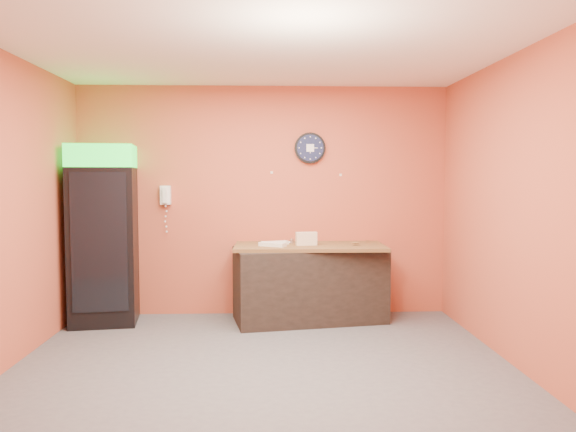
{
  "coord_description": "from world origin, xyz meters",
  "views": [
    {
      "loc": [
        0.03,
        -4.9,
        1.7
      ],
      "look_at": [
        0.24,
        0.6,
        1.31
      ],
      "focal_mm": 35.0,
      "sensor_mm": 36.0,
      "label": 1
    }
  ],
  "objects": [
    {
      "name": "floor",
      "position": [
        0.0,
        0.0,
        0.0
      ],
      "size": [
        4.5,
        4.5,
        0.0
      ],
      "primitive_type": "plane",
      "color": "#47474C",
      "rests_on": "ground"
    },
    {
      "name": "back_wall",
      "position": [
        0.0,
        2.0,
        1.4
      ],
      "size": [
        4.5,
        0.02,
        2.8
      ],
      "primitive_type": "cube",
      "color": "#B14A31",
      "rests_on": "floor"
    },
    {
      "name": "left_wall",
      "position": [
        -2.25,
        0.0,
        1.4
      ],
      "size": [
        0.02,
        4.0,
        2.8
      ],
      "primitive_type": "cube",
      "color": "#B14A31",
      "rests_on": "floor"
    },
    {
      "name": "right_wall",
      "position": [
        2.25,
        0.0,
        1.4
      ],
      "size": [
        0.02,
        4.0,
        2.8
      ],
      "primitive_type": "cube",
      "color": "#B14A31",
      "rests_on": "floor"
    },
    {
      "name": "ceiling",
      "position": [
        0.0,
        0.0,
        2.8
      ],
      "size": [
        4.5,
        4.0,
        0.02
      ],
      "primitive_type": "cube",
      "color": "white",
      "rests_on": "back_wall"
    },
    {
      "name": "beverage_cooler",
      "position": [
        -1.86,
        1.6,
        1.01
      ],
      "size": [
        0.81,
        0.82,
        2.06
      ],
      "rotation": [
        0.0,
        0.0,
        0.14
      ],
      "color": "black",
      "rests_on": "floor"
    },
    {
      "name": "prep_counter",
      "position": [
        0.54,
        1.62,
        0.43
      ],
      "size": [
        1.83,
        1.05,
        0.86
      ],
      "primitive_type": "cube",
      "rotation": [
        0.0,
        0.0,
        0.17
      ],
      "color": "black",
      "rests_on": "floor"
    },
    {
      "name": "wall_clock",
      "position": [
        0.57,
        1.97,
        2.05
      ],
      "size": [
        0.38,
        0.06,
        0.38
      ],
      "color": "black",
      "rests_on": "back_wall"
    },
    {
      "name": "wall_phone",
      "position": [
        -1.19,
        1.95,
        1.48
      ],
      "size": [
        0.12,
        0.11,
        0.23
      ],
      "color": "white",
      "rests_on": "back_wall"
    },
    {
      "name": "butcher_paper",
      "position": [
        0.54,
        1.62,
        0.88
      ],
      "size": [
        1.76,
        0.84,
        0.04
      ],
      "primitive_type": "cube",
      "rotation": [
        0.0,
        0.0,
        -0.01
      ],
      "color": "brown",
      "rests_on": "prep_counter"
    },
    {
      "name": "sub_roll_stack",
      "position": [
        0.5,
        1.56,
        0.98
      ],
      "size": [
        0.25,
        0.12,
        0.15
      ],
      "rotation": [
        0.0,
        0.0,
        0.15
      ],
      "color": "beige",
      "rests_on": "butcher_paper"
    },
    {
      "name": "wrapped_sandwich_left",
      "position": [
        0.11,
        1.56,
        0.92
      ],
      "size": [
        0.31,
        0.16,
        0.04
      ],
      "primitive_type": "cube",
      "rotation": [
        0.0,
        0.0,
        -0.15
      ],
      "color": "silver",
      "rests_on": "butcher_paper"
    },
    {
      "name": "wrapped_sandwich_mid",
      "position": [
        0.1,
        1.48,
        0.92
      ],
      "size": [
        0.33,
        0.25,
        0.04
      ],
      "primitive_type": "cube",
      "rotation": [
        0.0,
        0.0,
        -0.48
      ],
      "color": "silver",
      "rests_on": "butcher_paper"
    },
    {
      "name": "wrapped_sandwich_right",
      "position": [
        0.15,
        1.65,
        0.92
      ],
      "size": [
        0.29,
        0.2,
        0.04
      ],
      "primitive_type": "cube",
      "rotation": [
        0.0,
        0.0,
        0.38
      ],
      "color": "silver",
      "rests_on": "butcher_paper"
    },
    {
      "name": "kitchen_tool",
      "position": [
        0.34,
        1.78,
        0.93
      ],
      "size": [
        0.05,
        0.05,
        0.05
      ],
      "primitive_type": "cylinder",
      "color": "silver",
      "rests_on": "butcher_paper"
    }
  ]
}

